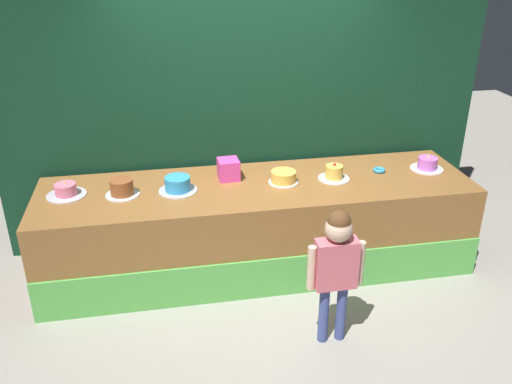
% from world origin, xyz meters
% --- Properties ---
extents(ground_plane, '(12.00, 12.00, 0.00)m').
position_xyz_m(ground_plane, '(0.00, 0.00, 0.00)').
color(ground_plane, gray).
extents(stage_platform, '(3.84, 1.04, 0.83)m').
position_xyz_m(stage_platform, '(0.00, 0.51, 0.41)').
color(stage_platform, brown).
rests_on(stage_platform, ground_plane).
extents(curtain_backdrop, '(4.61, 0.08, 3.06)m').
position_xyz_m(curtain_backdrop, '(0.00, 1.12, 1.53)').
color(curtain_backdrop, '#113823').
rests_on(curtain_backdrop, ground_plane).
extents(child_figure, '(0.43, 0.20, 1.11)m').
position_xyz_m(child_figure, '(0.36, -0.63, 0.71)').
color(child_figure, '#3F4C8C').
rests_on(child_figure, ground_plane).
extents(pink_box, '(0.19, 0.20, 0.18)m').
position_xyz_m(pink_box, '(-0.23, 0.69, 0.92)').
color(pink_box, '#E946A3').
rests_on(pink_box, stage_platform).
extents(donut, '(0.11, 0.11, 0.04)m').
position_xyz_m(donut, '(1.17, 0.58, 0.85)').
color(donut, '#3399D8').
rests_on(donut, stage_platform).
extents(cake_far_left, '(0.33, 0.33, 0.15)m').
position_xyz_m(cake_far_left, '(-1.63, 0.59, 0.87)').
color(cake_far_left, silver).
rests_on(cake_far_left, stage_platform).
extents(cake_left, '(0.29, 0.29, 0.14)m').
position_xyz_m(cake_left, '(-1.17, 0.51, 0.89)').
color(cake_left, silver).
rests_on(cake_left, stage_platform).
extents(cake_center_left, '(0.33, 0.33, 0.13)m').
position_xyz_m(cake_center_left, '(-0.70, 0.50, 0.89)').
color(cake_center_left, silver).
rests_on(cake_center_left, stage_platform).
extents(cake_center_right, '(0.27, 0.27, 0.14)m').
position_xyz_m(cake_center_right, '(0.23, 0.51, 0.88)').
color(cake_center_right, silver).
rests_on(cake_center_right, stage_platform).
extents(cake_right, '(0.28, 0.28, 0.16)m').
position_xyz_m(cake_right, '(0.70, 0.50, 0.88)').
color(cake_right, silver).
rests_on(cake_right, stage_platform).
extents(cake_far_right, '(0.31, 0.31, 0.16)m').
position_xyz_m(cake_far_right, '(1.63, 0.56, 0.88)').
color(cake_far_right, silver).
rests_on(cake_far_right, stage_platform).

